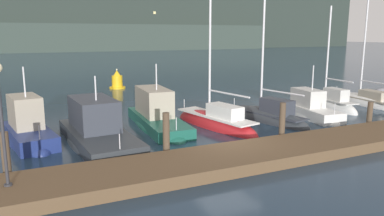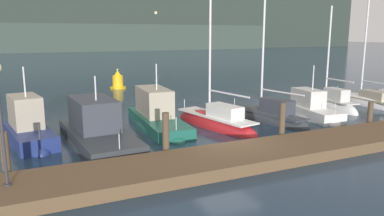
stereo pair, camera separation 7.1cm
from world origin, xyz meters
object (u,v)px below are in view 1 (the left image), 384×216
motorboat_berth_3 (29,135)px  dock_lamppost (0,104)px  sailboat_berth_10 (365,103)px  channel_buoy (117,81)px  motorboat_berth_4 (98,135)px  sailboat_berth_7 (267,119)px  motorboat_berth_8 (311,113)px  sailboat_berth_9 (329,106)px  sailboat_berth_6 (216,124)px  motorboat_berth_5 (157,120)px

motorboat_berth_3 → dock_lamppost: dock_lamppost is taller
sailboat_berth_10 → channel_buoy: bearing=132.4°
motorboat_berth_4 → sailboat_berth_7: (9.91, 0.37, -0.24)m
motorboat_berth_4 → motorboat_berth_8: (12.90, 0.05, -0.12)m
motorboat_berth_3 → motorboat_berth_4: size_ratio=0.72×
channel_buoy → sailboat_berth_7: bearing=-74.6°
channel_buoy → dock_lamppost: 24.13m
motorboat_berth_8 → dock_lamppost: bearing=-163.2°
motorboat_berth_4 → sailboat_berth_10: 19.59m
motorboat_berth_3 → sailboat_berth_9: bearing=0.6°
motorboat_berth_3 → sailboat_berth_9: size_ratio=0.70×
channel_buoy → sailboat_berth_10: bearing=-47.6°
motorboat_berth_3 → dock_lamppost: 7.05m
motorboat_berth_3 → sailboat_berth_6: size_ratio=0.64×
motorboat_berth_8 → sailboat_berth_9: sailboat_berth_9 is taller
motorboat_berth_8 → channel_buoy: bearing=113.9°
sailboat_berth_10 → motorboat_berth_3: bearing=-179.6°
sailboat_berth_7 → sailboat_berth_9: size_ratio=1.00×
sailboat_berth_6 → sailboat_berth_9: (9.52, 1.25, 0.01)m
sailboat_berth_6 → sailboat_berth_9: sailboat_berth_6 is taller
sailboat_berth_7 → sailboat_berth_9: bearing=12.2°
motorboat_berth_3 → sailboat_berth_7: bearing=-5.1°
sailboat_berth_10 → dock_lamppost: sailboat_berth_10 is taller
dock_lamppost → sailboat_berth_9: bearing=18.7°
channel_buoy → dock_lamppost: dock_lamppost is taller
motorboat_berth_8 → sailboat_berth_6: bearing=176.4°
motorboat_berth_3 → sailboat_berth_7: (12.81, -1.14, -0.22)m
motorboat_berth_4 → sailboat_berth_6: sailboat_berth_6 is taller
dock_lamppost → sailboat_berth_6: bearing=28.0°
sailboat_berth_7 → sailboat_berth_9: (6.12, 1.33, 0.00)m
motorboat_berth_3 → dock_lamppost: bearing=-96.9°
sailboat_berth_10 → motorboat_berth_5: bearing=179.3°
motorboat_berth_3 → channel_buoy: 17.78m
sailboat_berth_10 → motorboat_berth_4: bearing=-175.1°
motorboat_berth_3 → channel_buoy: motorboat_berth_3 is taller
motorboat_berth_8 → channel_buoy: (-7.66, 17.27, 0.42)m
sailboat_berth_10 → motorboat_berth_8: bearing=-166.1°
motorboat_berth_5 → sailboat_berth_10: 15.91m
sailboat_berth_6 → motorboat_berth_5: bearing=154.0°
motorboat_berth_5 → motorboat_berth_3: bearing=-176.9°
sailboat_berth_7 → motorboat_berth_3: bearing=174.9°
channel_buoy → motorboat_berth_4: bearing=-106.9°
motorboat_berth_5 → sailboat_berth_10: bearing=-0.7°
motorboat_berth_3 → dock_lamppost: (-0.79, -6.49, 2.64)m
sailboat_berth_9 → sailboat_berth_10: bearing=-0.3°
sailboat_berth_9 → channel_buoy: bearing=124.6°
sailboat_berth_9 → motorboat_berth_8: bearing=-152.2°
motorboat_berth_5 → sailboat_berth_9: 12.43m
sailboat_berth_7 → dock_lamppost: sailboat_berth_7 is taller
motorboat_berth_5 → dock_lamppost: size_ratio=1.97×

